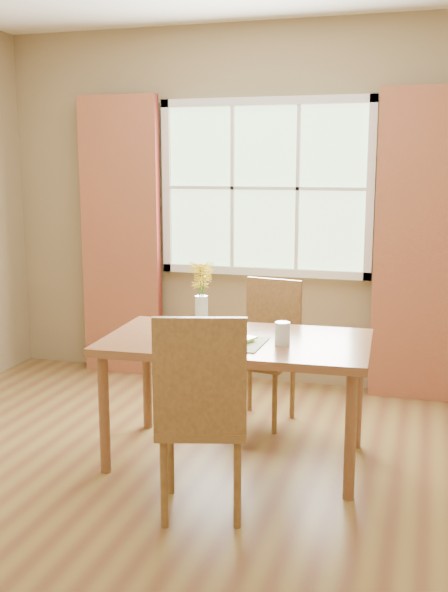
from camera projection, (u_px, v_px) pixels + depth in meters
room at (179, 231)px, 3.45m from camera, size 4.24×3.84×2.74m
window at (265, 188)px, 5.18m from camera, size 1.62×0.06×1.32m
curtain_left at (121, 238)px, 5.49m from camera, size 0.65×0.08×2.20m
curtain_right at (421, 248)px, 4.85m from camera, size 0.65×0.08×2.20m
dining_table at (237, 351)px, 3.89m from camera, size 1.51×0.90×0.72m
chair_near at (201, 408)px, 3.23m from camera, size 0.52×0.52×1.02m
chair_far at (267, 344)px, 4.57m from camera, size 0.45×0.45×0.93m
placemat at (223, 342)px, 3.78m from camera, size 0.45×0.34×0.01m
plate at (224, 341)px, 3.77m from camera, size 0.34×0.34×0.01m
croissant_sandwich at (222, 331)px, 3.73m from camera, size 0.18×0.16×0.12m
water_glass at (282, 334)px, 3.73m from camera, size 0.08×0.08×0.12m
flower_vase at (201, 287)px, 4.08m from camera, size 0.16×0.16×0.40m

